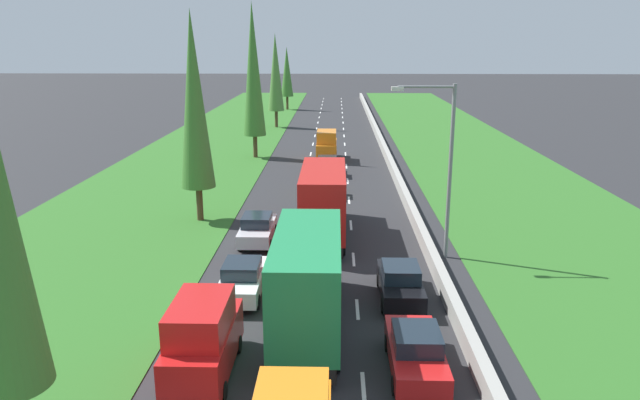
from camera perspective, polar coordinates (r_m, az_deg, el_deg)
The scene contains 20 objects.
ground_plane at distance 63.34m, azimuth 0.81°, elevation 4.89°, with size 300.00×300.00×0.00m, color #28282B.
grass_verge_left at distance 64.74m, azimuth -10.49°, elevation 4.88°, with size 14.00×140.00×0.04m, color #2D6623.
grass_verge_right at distance 64.76m, azimuth 13.66°, elevation 4.71°, with size 14.00×140.00×0.04m, color #2D6623.
median_barrier at distance 63.45m, azimuth 5.99°, elevation 5.21°, with size 0.44×120.00×0.85m, color #9E9B93.
lane_markings at distance 63.34m, azimuth 0.81°, elevation 4.89°, with size 3.64×116.00×0.01m.
red_sedan_right_lane at distance 21.24m, azimuth 9.10°, elevation -14.00°, with size 1.82×4.50×1.64m.
green_box_truck_centre_lane at distance 23.28m, azimuth -1.11°, elevation -7.40°, with size 2.46×9.40×4.18m.
red_box_truck_centre_lane at distance 34.26m, azimuth 0.34°, elevation -0.03°, with size 2.46×9.40×4.18m.
red_van_left_lane at distance 20.89m, azimuth -11.08°, elevation -12.81°, with size 1.96×4.90×2.82m.
black_sedan_right_lane_third at distance 26.64m, azimuth 7.64°, elevation -7.75°, with size 1.82×4.50×1.64m.
yellow_hatchback_centre_lane at distance 44.18m, azimuth 0.35°, elevation 1.59°, with size 1.74×3.90×1.72m.
maroon_sedan_centre_lane at distance 50.49m, azimuth 0.69°, elevation 3.24°, with size 1.82×4.50×1.64m.
orange_van_centre_lane_sixth at distance 57.20m, azimuth 0.63°, elevation 5.22°, with size 1.96×4.90×2.82m.
white_sedan_left_lane at distance 26.99m, azimuth -7.37°, elevation -7.43°, with size 1.82×4.50×1.64m.
silver_sedan_left_lane at distance 33.84m, azimuth -5.98°, elevation -2.73°, with size 1.82×4.50×1.64m.
poplar_tree_second at distance 37.32m, azimuth -11.89°, elevation 9.20°, with size 2.12×2.12×12.91m.
poplar_tree_third at distance 57.99m, azimuth -6.38°, elevation 12.20°, with size 2.17×2.17×14.64m.
poplar_tree_fourth at distance 79.06m, azimuth -4.26°, elevation 12.01°, with size 2.10×2.10×12.07m.
poplar_tree_fifth at distance 100.05m, azimuth -3.17°, elevation 12.08°, with size 2.05×2.05×10.14m.
street_light_mast at distance 30.90m, azimuth 11.72°, elevation 3.81°, with size 3.20×0.28×9.00m.
Camera 1 is at (0.80, -2.37, 11.02)m, focal length 33.60 mm.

